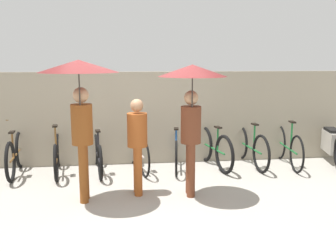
% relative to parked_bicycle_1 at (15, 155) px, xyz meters
% --- Properties ---
extents(ground_plane, '(30.00, 30.00, 0.00)m').
position_rel_parked_bicycle_1_xyz_m(ground_plane, '(2.31, -1.74, -0.38)').
color(ground_plane, '#9E998E').
extents(back_wall, '(15.20, 0.12, 1.92)m').
position_rel_parked_bicycle_1_xyz_m(back_wall, '(2.31, 0.50, 0.58)').
color(back_wall, gray).
rests_on(back_wall, ground).
extents(parked_bicycle_1, '(0.44, 1.70, 0.99)m').
position_rel_parked_bicycle_1_xyz_m(parked_bicycle_1, '(0.00, 0.00, 0.00)').
color(parked_bicycle_1, black).
rests_on(parked_bicycle_1, ground).
extents(parked_bicycle_2, '(0.44, 1.72, 1.10)m').
position_rel_parked_bicycle_1_xyz_m(parked_bicycle_2, '(0.77, -0.02, -0.02)').
color(parked_bicycle_2, black).
rests_on(parked_bicycle_2, ground).
extents(parked_bicycle_3, '(0.44, 1.74, 1.03)m').
position_rel_parked_bicycle_1_xyz_m(parked_bicycle_3, '(1.54, -0.02, -0.03)').
color(parked_bicycle_3, black).
rests_on(parked_bicycle_3, ground).
extents(parked_bicycle_4, '(0.52, 1.71, 0.97)m').
position_rel_parked_bicycle_1_xyz_m(parked_bicycle_4, '(2.31, 0.03, -0.00)').
color(parked_bicycle_4, black).
rests_on(parked_bicycle_4, ground).
extents(parked_bicycle_5, '(0.44, 1.72, 1.10)m').
position_rel_parked_bicycle_1_xyz_m(parked_bicycle_5, '(3.09, 0.05, -0.02)').
color(parked_bicycle_5, black).
rests_on(parked_bicycle_5, ground).
extents(parked_bicycle_6, '(0.50, 1.70, 1.07)m').
position_rel_parked_bicycle_1_xyz_m(parked_bicycle_6, '(3.85, 0.03, 0.01)').
color(parked_bicycle_6, black).
rests_on(parked_bicycle_6, ground).
extents(parked_bicycle_7, '(0.44, 1.81, 1.09)m').
position_rel_parked_bicycle_1_xyz_m(parked_bicycle_7, '(4.62, 0.06, 0.01)').
color(parked_bicycle_7, black).
rests_on(parked_bicycle_7, ground).
extents(parked_bicycle_8, '(0.44, 1.78, 0.99)m').
position_rel_parked_bicycle_1_xyz_m(parked_bicycle_8, '(5.40, -0.03, 0.01)').
color(parked_bicycle_8, black).
rests_on(parked_bicycle_8, ground).
extents(pedestrian_leading, '(1.15, 1.15, 2.16)m').
position_rel_parked_bicycle_1_xyz_m(pedestrian_leading, '(1.43, -1.64, 1.37)').
color(pedestrian_leading, brown).
rests_on(pedestrian_leading, ground).
extents(pedestrian_center, '(0.32, 0.32, 1.55)m').
position_rel_parked_bicycle_1_xyz_m(pedestrian_center, '(2.26, -1.33, 0.52)').
color(pedestrian_center, '#9E4C1E').
rests_on(pedestrian_center, ground).
extents(pedestrian_trailing, '(1.04, 1.04, 2.09)m').
position_rel_parked_bicycle_1_xyz_m(pedestrian_trailing, '(3.09, -1.59, 1.27)').
color(pedestrian_trailing, brown).
rests_on(pedestrian_trailing, ground).
extents(motorcycle, '(0.71, 1.98, 0.93)m').
position_rel_parked_bicycle_1_xyz_m(motorcycle, '(6.43, 0.10, 0.02)').
color(motorcycle, black).
rests_on(motorcycle, ground).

